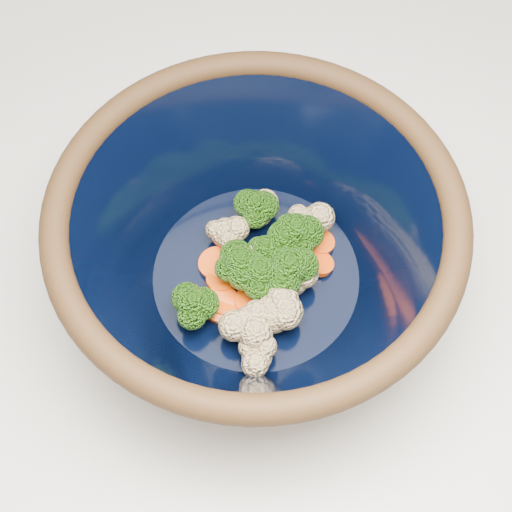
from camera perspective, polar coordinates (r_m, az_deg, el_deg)
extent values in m
plane|color=#9E7A54|center=(1.54, 0.34, -15.38)|extent=(3.00, 3.00, 0.00)
cube|color=white|center=(1.11, 0.46, -9.97)|extent=(1.20, 1.20, 0.90)
cylinder|color=black|center=(0.66, 0.00, -2.55)|extent=(0.20, 0.20, 0.01)
torus|color=black|center=(0.55, 0.00, 3.41)|extent=(0.33, 0.33, 0.02)
cylinder|color=black|center=(0.64, 0.00, -1.57)|extent=(0.19, 0.19, 0.00)
cylinder|color=#608442|center=(0.63, -1.27, -1.51)|extent=(0.01, 0.01, 0.02)
ellipsoid|color=#327215|center=(0.61, -1.31, -0.46)|extent=(0.04, 0.04, 0.04)
cylinder|color=#608442|center=(0.62, -4.98, -4.64)|extent=(0.01, 0.01, 0.02)
ellipsoid|color=#327215|center=(0.59, -5.14, -3.76)|extent=(0.04, 0.04, 0.03)
cylinder|color=#608442|center=(0.62, 0.28, -2.32)|extent=(0.01, 0.01, 0.02)
ellipsoid|color=#327215|center=(0.60, 0.29, -1.31)|extent=(0.04, 0.04, 0.04)
cylinder|color=#608442|center=(0.63, 2.67, -2.00)|extent=(0.01, 0.01, 0.02)
ellipsoid|color=#327215|center=(0.60, 2.77, -0.86)|extent=(0.05, 0.05, 0.04)
cylinder|color=#608442|center=(0.64, 0.72, -0.30)|extent=(0.01, 0.01, 0.02)
ellipsoid|color=#327215|center=(0.62, 0.74, 0.57)|extent=(0.03, 0.03, 0.03)
cylinder|color=#608442|center=(0.66, -0.08, 3.11)|extent=(0.01, 0.01, 0.02)
ellipsoid|color=#327215|center=(0.64, -0.08, 4.13)|extent=(0.04, 0.04, 0.03)
cylinder|color=#608442|center=(0.64, 3.06, 0.87)|extent=(0.01, 0.01, 0.02)
ellipsoid|color=#327215|center=(0.62, 3.17, 2.04)|extent=(0.04, 0.04, 0.04)
sphere|color=beige|center=(0.63, 0.31, -0.20)|extent=(0.03, 0.03, 0.03)
sphere|color=beige|center=(0.66, 0.17, 3.50)|extent=(0.03, 0.03, 0.03)
sphere|color=beige|center=(0.62, -0.50, -1.30)|extent=(0.03, 0.03, 0.03)
sphere|color=beige|center=(0.62, 2.79, -1.83)|extent=(0.03, 0.03, 0.03)
sphere|color=beige|center=(0.60, 1.30, -4.65)|extent=(0.03, 0.03, 0.03)
sphere|color=beige|center=(0.64, -2.42, 1.85)|extent=(0.03, 0.03, 0.03)
sphere|color=beige|center=(0.59, 0.08, -8.05)|extent=(0.03, 0.03, 0.03)
sphere|color=beige|center=(0.60, -0.67, -5.59)|extent=(0.03, 0.03, 0.03)
sphere|color=beige|center=(0.65, 4.16, 2.50)|extent=(0.03, 0.03, 0.03)
cylinder|color=#F9470A|center=(0.62, -2.76, -3.57)|extent=(0.03, 0.03, 0.01)
cylinder|color=#F9470A|center=(0.65, 5.19, 1.10)|extent=(0.03, 0.03, 0.01)
cylinder|color=#F9470A|center=(0.63, 2.37, -2.14)|extent=(0.03, 0.03, 0.01)
cylinder|color=#F9470A|center=(0.63, -2.81, -1.99)|extent=(0.03, 0.03, 0.01)
cylinder|color=#F9470A|center=(0.62, -2.80, -3.93)|extent=(0.03, 0.03, 0.01)
cylinder|color=#F9470A|center=(0.64, -3.20, -0.60)|extent=(0.03, 0.03, 0.01)
cylinder|color=#F9470A|center=(0.64, 5.10, -0.59)|extent=(0.03, 0.03, 0.01)
cylinder|color=#F9470A|center=(0.62, -0.56, -3.65)|extent=(0.03, 0.03, 0.01)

